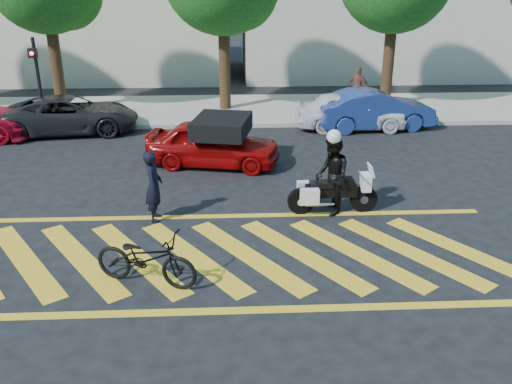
{
  "coord_description": "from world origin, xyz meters",
  "views": [
    {
      "loc": [
        0.2,
        -9.57,
        5.3
      ],
      "look_at": [
        0.7,
        0.79,
        1.05
      ],
      "focal_mm": 38.0,
      "sensor_mm": 36.0,
      "label": 1
    }
  ],
  "objects_px": {
    "red_convertible": "(213,144)",
    "parked_mid_left": "(70,115)",
    "police_motorcycle": "(332,192)",
    "bicycle": "(146,258)",
    "officer_moto": "(332,175)",
    "parked_right": "(374,110)",
    "officer_bike": "(154,186)",
    "parked_mid_right": "(351,111)"
  },
  "relations": [
    {
      "from": "officer_moto",
      "to": "parked_mid_left",
      "type": "xyz_separation_m",
      "value": [
        -7.9,
        7.2,
        -0.29
      ]
    },
    {
      "from": "officer_moto",
      "to": "police_motorcycle",
      "type": "bearing_deg",
      "value": 83.1
    },
    {
      "from": "bicycle",
      "to": "officer_moto",
      "type": "distance_m",
      "value": 4.89
    },
    {
      "from": "bicycle",
      "to": "parked_mid_left",
      "type": "relative_size",
      "value": 0.42
    },
    {
      "from": "red_convertible",
      "to": "parked_mid_right",
      "type": "xyz_separation_m",
      "value": [
        4.82,
        3.7,
        0.01
      ]
    },
    {
      "from": "bicycle",
      "to": "officer_moto",
      "type": "bearing_deg",
      "value": -33.82
    },
    {
      "from": "officer_moto",
      "to": "red_convertible",
      "type": "xyz_separation_m",
      "value": [
        -2.83,
        3.5,
        -0.27
      ]
    },
    {
      "from": "officer_bike",
      "to": "bicycle",
      "type": "height_order",
      "value": "officer_bike"
    },
    {
      "from": "police_motorcycle",
      "to": "red_convertible",
      "type": "distance_m",
      "value": 4.51
    },
    {
      "from": "officer_moto",
      "to": "parked_mid_right",
      "type": "relative_size",
      "value": 0.48
    },
    {
      "from": "officer_bike",
      "to": "parked_right",
      "type": "height_order",
      "value": "officer_bike"
    },
    {
      "from": "officer_bike",
      "to": "officer_moto",
      "type": "height_order",
      "value": "officer_moto"
    },
    {
      "from": "officer_moto",
      "to": "parked_mid_right",
      "type": "distance_m",
      "value": 7.48
    },
    {
      "from": "officer_bike",
      "to": "red_convertible",
      "type": "xyz_separation_m",
      "value": [
        1.23,
        3.7,
        -0.16
      ]
    },
    {
      "from": "bicycle",
      "to": "parked_right",
      "type": "distance_m",
      "value": 12.17
    },
    {
      "from": "red_convertible",
      "to": "parked_right",
      "type": "bearing_deg",
      "value": -45.18
    },
    {
      "from": "bicycle",
      "to": "red_convertible",
      "type": "bearing_deg",
      "value": 9.67
    },
    {
      "from": "police_motorcycle",
      "to": "parked_right",
      "type": "relative_size",
      "value": 0.5
    },
    {
      "from": "police_motorcycle",
      "to": "parked_mid_right",
      "type": "bearing_deg",
      "value": 72.59
    },
    {
      "from": "parked_right",
      "to": "red_convertible",
      "type": "bearing_deg",
      "value": 116.05
    },
    {
      "from": "parked_right",
      "to": "officer_moto",
      "type": "bearing_deg",
      "value": 151.43
    },
    {
      "from": "police_motorcycle",
      "to": "parked_mid_right",
      "type": "height_order",
      "value": "parked_mid_right"
    },
    {
      "from": "officer_bike",
      "to": "police_motorcycle",
      "type": "bearing_deg",
      "value": -88.93
    },
    {
      "from": "red_convertible",
      "to": "police_motorcycle",
      "type": "bearing_deg",
      "value": -129.28
    },
    {
      "from": "red_convertible",
      "to": "parked_right",
      "type": "xyz_separation_m",
      "value": [
        5.66,
        3.7,
        0.04
      ]
    },
    {
      "from": "officer_moto",
      "to": "parked_right",
      "type": "distance_m",
      "value": 7.74
    },
    {
      "from": "officer_moto",
      "to": "parked_right",
      "type": "height_order",
      "value": "officer_moto"
    },
    {
      "from": "red_convertible",
      "to": "officer_bike",
      "type": "bearing_deg",
      "value": 173.34
    },
    {
      "from": "parked_right",
      "to": "police_motorcycle",
      "type": "bearing_deg",
      "value": 151.53
    },
    {
      "from": "police_motorcycle",
      "to": "officer_moto",
      "type": "relative_size",
      "value": 1.14
    },
    {
      "from": "officer_bike",
      "to": "officer_moto",
      "type": "distance_m",
      "value": 4.06
    },
    {
      "from": "officer_bike",
      "to": "officer_moto",
      "type": "xyz_separation_m",
      "value": [
        4.06,
        0.2,
        0.11
      ]
    },
    {
      "from": "bicycle",
      "to": "parked_right",
      "type": "bearing_deg",
      "value": -14.58
    },
    {
      "from": "officer_bike",
      "to": "red_convertible",
      "type": "relative_size",
      "value": 0.42
    },
    {
      "from": "parked_mid_left",
      "to": "parked_mid_right",
      "type": "distance_m",
      "value": 9.89
    },
    {
      "from": "red_convertible",
      "to": "parked_right",
      "type": "distance_m",
      "value": 6.76
    },
    {
      "from": "parked_mid_left",
      "to": "parked_right",
      "type": "xyz_separation_m",
      "value": [
        10.73,
        0.0,
        0.06
      ]
    },
    {
      "from": "officer_moto",
      "to": "red_convertible",
      "type": "height_order",
      "value": "officer_moto"
    },
    {
      "from": "officer_bike",
      "to": "red_convertible",
      "type": "distance_m",
      "value": 3.9
    },
    {
      "from": "red_convertible",
      "to": "parked_mid_left",
      "type": "bearing_deg",
      "value": 65.58
    },
    {
      "from": "bicycle",
      "to": "red_convertible",
      "type": "xyz_separation_m",
      "value": [
        1.04,
        6.46,
        0.14
      ]
    },
    {
      "from": "officer_bike",
      "to": "parked_mid_right",
      "type": "distance_m",
      "value": 9.56
    }
  ]
}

